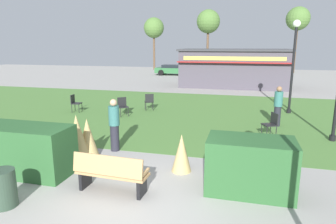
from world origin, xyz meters
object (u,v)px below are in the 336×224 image
at_px(park_bench, 111,173).
at_px(cafe_chair_west, 123,105).
at_px(cafe_chair_east, 272,123).
at_px(tree_left_bg, 154,28).
at_px(cafe_chair_north, 149,100).
at_px(trash_bin, 3,188).
at_px(person_strolling, 278,106).
at_px(parked_car_west_slot, 174,69).
at_px(cafe_chair_center, 75,102).
at_px(tree_center_bg, 208,22).
at_px(food_kiosk, 234,68).
at_px(person_standing, 114,125).
at_px(lamppost_far, 294,56).
at_px(tree_right_bg, 298,19).

xyz_separation_m(park_bench, cafe_chair_west, (-2.78, 7.20, 0.05)).
distance_m(cafe_chair_east, tree_left_bg, 32.86).
bearing_deg(cafe_chair_north, tree_left_bg, 106.53).
distance_m(trash_bin, person_strolling, 10.30).
xyz_separation_m(park_bench, trash_bin, (-1.93, -1.11, -0.07)).
bearing_deg(parked_car_west_slot, cafe_chair_east, -67.83).
distance_m(cafe_chair_center, tree_left_bg, 28.38).
bearing_deg(parked_car_west_slot, tree_center_bg, 46.77).
height_order(park_bench, food_kiosk, food_kiosk).
bearing_deg(person_standing, parked_car_west_slot, 51.34).
distance_m(cafe_chair_east, parked_car_west_slot, 23.88).
bearing_deg(cafe_chair_east, cafe_chair_west, 165.68).
bearing_deg(cafe_chair_west, food_kiosk, 69.03).
height_order(lamppost_far, tree_center_bg, tree_center_bg).
height_order(lamppost_far, cafe_chair_north, lamppost_far).
distance_m(lamppost_far, person_strolling, 3.48).
xyz_separation_m(trash_bin, person_standing, (0.83, 3.73, 0.46)).
height_order(cafe_chair_east, cafe_chair_north, same).
distance_m(trash_bin, cafe_chair_center, 9.18).
height_order(cafe_chair_north, tree_center_bg, tree_center_bg).
relative_size(cafe_chair_center, person_standing, 0.53).
distance_m(cafe_chair_center, tree_center_bg, 24.79).
bearing_deg(lamppost_far, parked_car_west_slot, 119.87).
relative_size(park_bench, cafe_chair_north, 1.94).
xyz_separation_m(lamppost_far, cafe_chair_east, (-1.20, -4.34, -2.30)).
bearing_deg(cafe_chair_east, food_kiosk, 97.96).
bearing_deg(cafe_chair_north, cafe_chair_east, -28.64).
height_order(tree_left_bg, tree_right_bg, tree_right_bg).
height_order(cafe_chair_west, person_standing, person_standing).
bearing_deg(parked_car_west_slot, tree_left_bg, 122.13).
distance_m(trash_bin, cafe_chair_west, 8.36).
bearing_deg(cafe_chair_center, tree_center_bg, 81.02).
bearing_deg(cafe_chair_north, food_kiosk, 70.46).
bearing_deg(park_bench, tree_right_bg, 75.58).
distance_m(trash_bin, tree_right_bg, 37.28).
bearing_deg(park_bench, cafe_chair_center, 126.57).
xyz_separation_m(park_bench, tree_left_bg, (-9.70, 34.95, 5.23)).
bearing_deg(cafe_chair_east, tree_left_bg, 114.82).
distance_m(cafe_chair_center, parked_car_west_slot, 20.24).
bearing_deg(cafe_chair_east, person_standing, -150.13).
distance_m(cafe_chair_east, cafe_chair_north, 6.63).
height_order(cafe_chair_west, tree_right_bg, tree_right_bg).
relative_size(food_kiosk, cafe_chair_east, 9.78).
bearing_deg(cafe_chair_north, park_bench, -77.62).
xyz_separation_m(trash_bin, cafe_chair_center, (-3.53, 8.48, 0.12)).
xyz_separation_m(park_bench, cafe_chair_north, (-1.90, 8.67, 0.05)).
height_order(cafe_chair_west, tree_center_bg, tree_center_bg).
bearing_deg(cafe_chair_west, tree_center_bg, 87.42).
relative_size(food_kiosk, parked_car_west_slot, 2.06).
relative_size(park_bench, tree_center_bg, 0.23).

